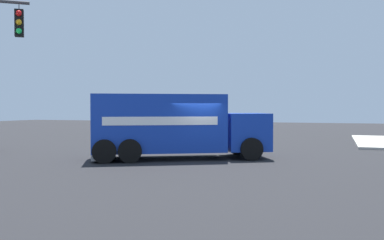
{
  "coord_description": "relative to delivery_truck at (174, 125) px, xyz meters",
  "views": [
    {
      "loc": [
        -5.94,
        17.79,
        2.29
      ],
      "look_at": [
        0.25,
        -0.23,
        1.75
      ],
      "focal_mm": 39.33,
      "sensor_mm": 36.0,
      "label": 1
    }
  ],
  "objects": [
    {
      "name": "ground_plane",
      "position": [
        -1.0,
        -0.06,
        -1.51
      ],
      "size": [
        100.0,
        100.0,
        0.0
      ],
      "primitive_type": "plane",
      "color": "black"
    },
    {
      "name": "delivery_truck",
      "position": [
        0.0,
        0.0,
        0.0
      ],
      "size": [
        8.11,
        5.94,
        2.9
      ],
      "color": "#1438AD",
      "rests_on": "ground"
    }
  ]
}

